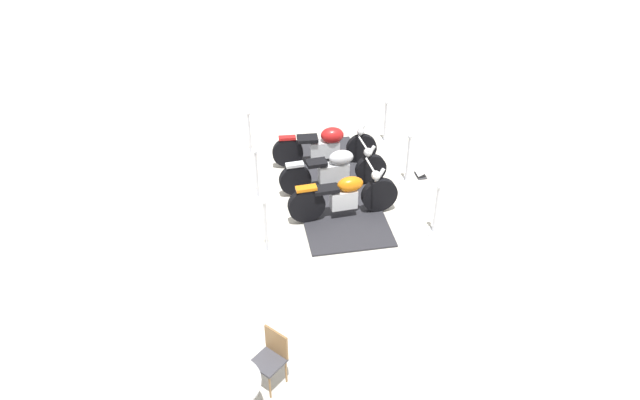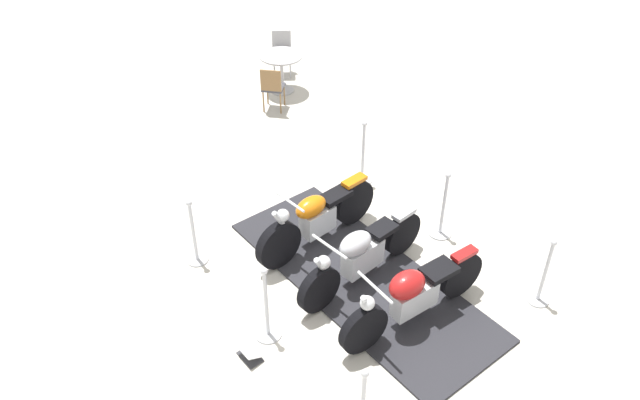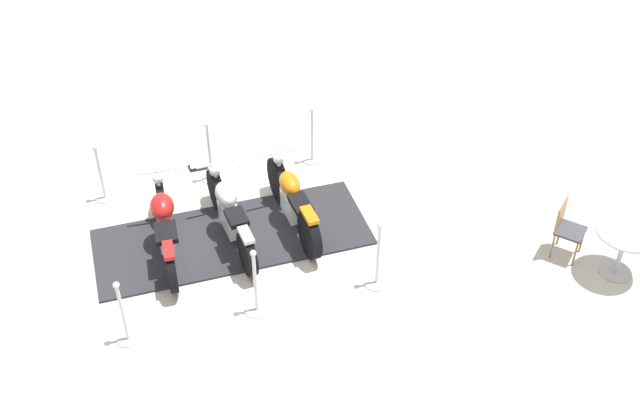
{
  "view_description": "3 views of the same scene",
  "coord_description": "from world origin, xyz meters",
  "px_view_note": "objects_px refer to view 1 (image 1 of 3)",
  "views": [
    {
      "loc": [
        -10.3,
        1.2,
        7.05
      ],
      "look_at": [
        -1.36,
        0.4,
        0.7
      ],
      "focal_mm": 33.6,
      "sensor_mm": 36.0,
      "label": 1
    },
    {
      "loc": [
        5.03,
        -4.03,
        6.3
      ],
      "look_at": [
        -0.8,
        -0.16,
        0.94
      ],
      "focal_mm": 36.18,
      "sensor_mm": 36.0,
      "label": 2
    },
    {
      "loc": [
        0.61,
        9.08,
        8.01
      ],
      "look_at": [
        -1.25,
        0.58,
        1.0
      ],
      "focal_mm": 44.04,
      "sensor_mm": 36.0,
      "label": 3
    }
  ],
  "objects_px": {
    "motorcycle_maroon": "(327,145)",
    "stanchion_right_rear": "(385,128)",
    "cafe_table": "(229,391)",
    "cafe_chair_near_table": "(272,356)",
    "motorcycle_copper": "(345,196)",
    "motorcycle_chrome": "(335,169)",
    "stanchion_right_front": "(435,217)",
    "info_placard": "(421,174)",
    "stanchion_left_rear": "(250,140)",
    "stanchion_left_mid": "(257,183)",
    "stanchion_left_front": "(266,236)",
    "stanchion_right_mid": "(407,167)"
  },
  "relations": [
    {
      "from": "motorcycle_maroon",
      "to": "stanchion_right_rear",
      "type": "xyz_separation_m",
      "value": [
        0.92,
        -1.46,
        -0.14
      ]
    },
    {
      "from": "cafe_table",
      "to": "cafe_chair_near_table",
      "type": "bearing_deg",
      "value": -43.15
    },
    {
      "from": "motorcycle_copper",
      "to": "cafe_chair_near_table",
      "type": "bearing_deg",
      "value": -120.08
    },
    {
      "from": "motorcycle_chrome",
      "to": "motorcycle_maroon",
      "type": "relative_size",
      "value": 0.98
    },
    {
      "from": "stanchion_right_front",
      "to": "info_placard",
      "type": "distance_m",
      "value": 1.99
    },
    {
      "from": "stanchion_left_rear",
      "to": "cafe_chair_near_table",
      "type": "distance_m",
      "value": 6.39
    },
    {
      "from": "motorcycle_chrome",
      "to": "stanchion_right_front",
      "type": "distance_m",
      "value": 2.35
    },
    {
      "from": "stanchion_right_front",
      "to": "motorcycle_copper",
      "type": "bearing_deg",
      "value": 68.17
    },
    {
      "from": "motorcycle_copper",
      "to": "stanchion_left_mid",
      "type": "xyz_separation_m",
      "value": [
        0.83,
        1.68,
        -0.15
      ]
    },
    {
      "from": "motorcycle_chrome",
      "to": "stanchion_right_front",
      "type": "bearing_deg",
      "value": -53.49
    },
    {
      "from": "motorcycle_chrome",
      "to": "stanchion_left_front",
      "type": "distance_m",
      "value": 2.4
    },
    {
      "from": "stanchion_right_front",
      "to": "stanchion_left_rear",
      "type": "bearing_deg",
      "value": 46.87
    },
    {
      "from": "stanchion_right_mid",
      "to": "cafe_table",
      "type": "relative_size",
      "value": 1.32
    },
    {
      "from": "motorcycle_chrome",
      "to": "stanchion_right_front",
      "type": "height_order",
      "value": "stanchion_right_front"
    },
    {
      "from": "stanchion_right_mid",
      "to": "info_placard",
      "type": "distance_m",
      "value": 0.52
    },
    {
      "from": "stanchion_right_rear",
      "to": "cafe_table",
      "type": "bearing_deg",
      "value": 155.23
    },
    {
      "from": "stanchion_left_front",
      "to": "stanchion_right_front",
      "type": "distance_m",
      "value": 3.15
    },
    {
      "from": "info_placard",
      "to": "stanchion_left_mid",
      "type": "bearing_deg",
      "value": -87.35
    },
    {
      "from": "stanchion_left_mid",
      "to": "stanchion_right_front",
      "type": "bearing_deg",
      "value": -114.14
    },
    {
      "from": "stanchion_right_mid",
      "to": "stanchion_left_front",
      "type": "bearing_deg",
      "value": 124.35
    },
    {
      "from": "stanchion_right_front",
      "to": "stanchion_right_rear",
      "type": "distance_m",
      "value": 3.53
    },
    {
      "from": "motorcycle_copper",
      "to": "info_placard",
      "type": "height_order",
      "value": "motorcycle_copper"
    },
    {
      "from": "motorcycle_copper",
      "to": "stanchion_left_rear",
      "type": "relative_size",
      "value": 2.04
    },
    {
      "from": "cafe_chair_near_table",
      "to": "stanchion_right_mid",
      "type": "bearing_deg",
      "value": -167.84
    },
    {
      "from": "info_placard",
      "to": "cafe_table",
      "type": "relative_size",
      "value": 0.38
    },
    {
      "from": "stanchion_left_front",
      "to": "stanchion_left_mid",
      "type": "bearing_deg",
      "value": 5.11
    },
    {
      "from": "stanchion_right_mid",
      "to": "stanchion_left_rear",
      "type": "bearing_deg",
      "value": 65.86
    },
    {
      "from": "motorcycle_copper",
      "to": "stanchion_right_front",
      "type": "xyz_separation_m",
      "value": [
        -0.65,
        -1.62,
        -0.13
      ]
    },
    {
      "from": "stanchion_right_rear",
      "to": "stanchion_left_front",
      "type": "bearing_deg",
      "value": 143.35
    },
    {
      "from": "motorcycle_copper",
      "to": "info_placard",
      "type": "distance_m",
      "value": 2.29
    },
    {
      "from": "stanchion_left_front",
      "to": "stanchion_left_mid",
      "type": "distance_m",
      "value": 1.76
    },
    {
      "from": "motorcycle_copper",
      "to": "stanchion_right_rear",
      "type": "bearing_deg",
      "value": 56.79
    },
    {
      "from": "motorcycle_copper",
      "to": "stanchion_right_rear",
      "type": "distance_m",
      "value": 3.15
    },
    {
      "from": "stanchion_right_front",
      "to": "stanchion_right_rear",
      "type": "relative_size",
      "value": 1.03
    },
    {
      "from": "stanchion_right_front",
      "to": "stanchion_left_mid",
      "type": "xyz_separation_m",
      "value": [
        1.48,
        3.3,
        -0.02
      ]
    },
    {
      "from": "motorcycle_maroon",
      "to": "stanchion_left_front",
      "type": "relative_size",
      "value": 2.02
    },
    {
      "from": "info_placard",
      "to": "cafe_chair_near_table",
      "type": "xyz_separation_m",
      "value": [
        -5.1,
        3.32,
        0.47
      ]
    },
    {
      "from": "motorcycle_chrome",
      "to": "stanchion_left_front",
      "type": "relative_size",
      "value": 1.99
    },
    {
      "from": "stanchion_right_rear",
      "to": "cafe_table",
      "type": "xyz_separation_m",
      "value": [
        -7.26,
        3.35,
        0.23
      ]
    },
    {
      "from": "stanchion_left_rear",
      "to": "motorcycle_copper",
      "type": "bearing_deg",
      "value": -144.67
    },
    {
      "from": "stanchion_left_mid",
      "to": "cafe_chair_near_table",
      "type": "distance_m",
      "value": 4.63
    },
    {
      "from": "motorcycle_maroon",
      "to": "stanchion_right_mid",
      "type": "distance_m",
      "value": 1.82
    },
    {
      "from": "motorcycle_chrome",
      "to": "cafe_chair_near_table",
      "type": "xyz_separation_m",
      "value": [
        -4.77,
        1.41,
        0.03
      ]
    },
    {
      "from": "stanchion_left_mid",
      "to": "motorcycle_copper",
      "type": "bearing_deg",
      "value": -116.3
    },
    {
      "from": "stanchion_left_rear",
      "to": "cafe_chair_near_table",
      "type": "xyz_separation_m",
      "value": [
        -6.38,
        -0.35,
        0.16
      ]
    },
    {
      "from": "motorcycle_maroon",
      "to": "stanchion_left_mid",
      "type": "distance_m",
      "value": 1.89
    },
    {
      "from": "motorcycle_maroon",
      "to": "motorcycle_chrome",
      "type": "bearing_deg",
      "value": -86.88
    },
    {
      "from": "motorcycle_maroon",
      "to": "stanchion_left_rear",
      "type": "relative_size",
      "value": 2.16
    },
    {
      "from": "stanchion_right_front",
      "to": "stanchion_left_mid",
      "type": "bearing_deg",
      "value": 65.86
    },
    {
      "from": "motorcycle_chrome",
      "to": "stanchion_right_mid",
      "type": "bearing_deg",
      "value": -4.67
    }
  ]
}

